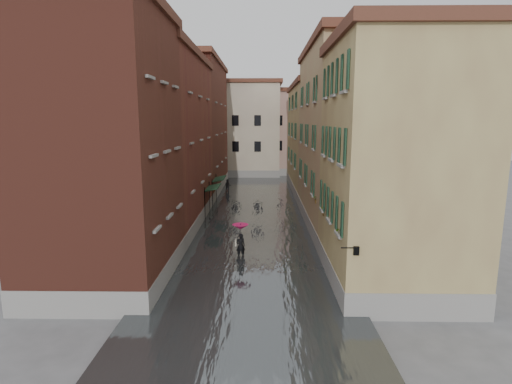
{
  "coord_description": "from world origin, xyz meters",
  "views": [
    {
      "loc": [
        0.64,
        -21.12,
        8.07
      ],
      "look_at": [
        0.2,
        6.88,
        3.0
      ],
      "focal_mm": 28.0,
      "sensor_mm": 36.0,
      "label": 1
    }
  ],
  "objects": [
    {
      "name": "pedestrian_far",
      "position": [
        -3.2,
        22.97,
        0.76
      ],
      "size": [
        0.81,
        0.67,
        1.52
      ],
      "primitive_type": "imported",
      "rotation": [
        0.0,
        0.0,
        0.14
      ],
      "color": "black",
      "rests_on": "ground"
    },
    {
      "name": "building_right_near",
      "position": [
        7.0,
        -2.0,
        5.75
      ],
      "size": [
        6.0,
        8.0,
        11.5
      ],
      "primitive_type": "cube",
      "color": "#92764B",
      "rests_on": "ground"
    },
    {
      "name": "building_end_cream",
      "position": [
        -3.0,
        38.0,
        6.5
      ],
      "size": [
        12.0,
        9.0,
        13.0
      ],
      "primitive_type": "cube",
      "color": "beige",
      "rests_on": "ground"
    },
    {
      "name": "building_left_near",
      "position": [
        -7.0,
        -2.0,
        6.5
      ],
      "size": [
        6.0,
        8.0,
        13.0
      ],
      "primitive_type": "cube",
      "color": "brown",
      "rests_on": "ground"
    },
    {
      "name": "building_left_far",
      "position": [
        -7.0,
        24.0,
        7.0
      ],
      "size": [
        6.0,
        16.0,
        14.0
      ],
      "primitive_type": "cube",
      "color": "brown",
      "rests_on": "ground"
    },
    {
      "name": "building_left_mid",
      "position": [
        -7.0,
        9.0,
        6.25
      ],
      "size": [
        6.0,
        14.0,
        12.5
      ],
      "primitive_type": "cube",
      "color": "brown",
      "rests_on": "ground"
    },
    {
      "name": "building_right_far",
      "position": [
        7.0,
        24.0,
        5.75
      ],
      "size": [
        6.0,
        16.0,
        11.5
      ],
      "primitive_type": "cube",
      "color": "#92764B",
      "rests_on": "ground"
    },
    {
      "name": "building_end_pink",
      "position": [
        6.0,
        40.0,
        6.0
      ],
      "size": [
        10.0,
        9.0,
        12.0
      ],
      "primitive_type": "cube",
      "color": "tan",
      "rests_on": "ground"
    },
    {
      "name": "awning_far",
      "position": [
        -3.48,
        16.47,
        2.47
      ],
      "size": [
        1.09,
        3.23,
        2.8
      ],
      "color": "black",
      "rests_on": "ground"
    },
    {
      "name": "ground",
      "position": [
        0.0,
        0.0,
        0.0
      ],
      "size": [
        120.0,
        120.0,
        0.0
      ],
      "primitive_type": "plane",
      "color": "#59595C",
      "rests_on": "ground"
    },
    {
      "name": "pedestrian_main",
      "position": [
        -0.63,
        1.4,
        1.3
      ],
      "size": [
        0.98,
        0.98,
        2.06
      ],
      "color": "black",
      "rests_on": "ground"
    },
    {
      "name": "awning_near",
      "position": [
        -3.49,
        11.48,
        2.46
      ],
      "size": [
        1.09,
        2.93,
        2.8
      ],
      "color": "black",
      "rests_on": "ground"
    },
    {
      "name": "window_planters",
      "position": [
        4.12,
        -0.3,
        3.51
      ],
      "size": [
        0.59,
        8.43,
        0.84
      ],
      "color": "brown",
      "rests_on": "ground"
    },
    {
      "name": "floodwater",
      "position": [
        0.0,
        13.0,
        0.1
      ],
      "size": [
        10.0,
        60.0,
        0.2
      ],
      "primitive_type": "cube",
      "color": "#42474A",
      "rests_on": "ground"
    },
    {
      "name": "building_right_mid",
      "position": [
        7.0,
        9.0,
        6.5
      ],
      "size": [
        6.0,
        14.0,
        13.0
      ],
      "primitive_type": "cube",
      "color": "tan",
      "rests_on": "ground"
    },
    {
      "name": "wall_lantern",
      "position": [
        4.33,
        -6.0,
        3.01
      ],
      "size": [
        0.71,
        0.22,
        0.35
      ],
      "color": "black",
      "rests_on": "ground"
    }
  ]
}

